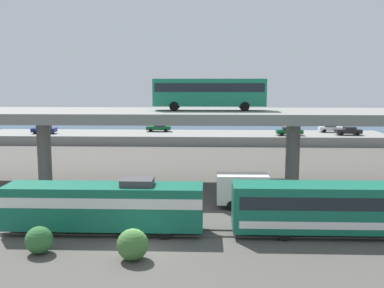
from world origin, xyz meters
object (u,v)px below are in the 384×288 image
(parked_car_0, at_px, (44,129))
(parked_car_1, at_px, (349,131))
(train_coach_lead, at_px, (374,207))
(parked_car_4, at_px, (331,128))
(train_locomotive, at_px, (94,204))
(transit_bus_on_overpass, at_px, (210,91))
(parked_car_2, at_px, (289,131))
(service_truck_west, at_px, (252,190))
(parked_car_3, at_px, (159,127))

(parked_car_0, xyz_separation_m, parked_car_1, (55.15, -0.14, 0.00))
(train_coach_lead, relative_size, parked_car_4, 4.64)
(train_locomotive, bearing_deg, train_coach_lead, -180.00)
(train_coach_lead, distance_m, parked_car_1, 50.72)
(transit_bus_on_overpass, height_order, parked_car_2, transit_bus_on_overpass)
(parked_car_1, bearing_deg, service_truck_west, 63.27)
(service_truck_west, xyz_separation_m, parked_car_1, (21.02, 41.74, 0.76))
(train_locomotive, height_order, parked_car_4, train_locomotive)
(train_coach_lead, distance_m, service_truck_west, 11.07)
(parked_car_0, distance_m, parked_car_2, 44.47)
(transit_bus_on_overpass, distance_m, service_truck_west, 13.01)
(train_locomotive, xyz_separation_m, parked_car_2, (22.86, 48.23, 0.21))
(service_truck_west, distance_m, parked_car_1, 46.74)
(train_locomotive, xyz_separation_m, transit_bus_on_overpass, (8.65, 16.29, 8.05))
(train_coach_lead, height_order, service_truck_west, train_coach_lead)
(train_locomotive, relative_size, service_truck_west, 2.33)
(transit_bus_on_overpass, xyz_separation_m, parked_car_0, (-30.25, 32.93, -7.85))
(train_coach_lead, bearing_deg, service_truck_west, -41.64)
(service_truck_west, xyz_separation_m, parked_car_2, (10.33, 40.88, 0.76))
(transit_bus_on_overpass, bearing_deg, train_coach_lead, -53.30)
(service_truck_west, xyz_separation_m, parked_car_4, (19.01, 46.21, 0.76))
(train_coach_lead, bearing_deg, parked_car_0, -49.27)
(train_coach_lead, distance_m, parked_car_0, 64.97)
(train_locomotive, bearing_deg, parked_car_1, -124.36)
(service_truck_west, distance_m, parked_car_0, 54.03)
(train_coach_lead, relative_size, parked_car_0, 4.79)
(transit_bus_on_overpass, relative_size, parked_car_1, 2.67)
(parked_car_0, height_order, parked_car_2, same)
(parked_car_2, bearing_deg, train_coach_lead, -92.45)
(train_coach_lead, xyz_separation_m, parked_car_4, (10.75, 53.55, 0.23))
(parked_car_1, relative_size, parked_car_4, 1.00)
(service_truck_west, height_order, parked_car_3, parked_car_3)
(transit_bus_on_overpass, bearing_deg, parked_car_2, 66.01)
(parked_car_1, height_order, parked_car_4, same)
(train_locomotive, relative_size, train_coach_lead, 0.76)
(train_locomotive, bearing_deg, transit_bus_on_overpass, -117.95)
(train_locomotive, height_order, parked_car_1, train_locomotive)
(transit_bus_on_overpass, bearing_deg, parked_car_1, 52.78)
(parked_car_0, bearing_deg, parked_car_2, 178.71)
(train_coach_lead, relative_size, parked_car_2, 4.50)
(parked_car_2, relative_size, parked_car_3, 1.01)
(train_locomotive, xyz_separation_m, parked_car_1, (33.55, 49.08, 0.21))
(train_coach_lead, relative_size, parked_car_1, 4.63)
(parked_car_1, bearing_deg, parked_car_4, -65.79)
(train_coach_lead, relative_size, service_truck_west, 3.06)
(train_locomotive, bearing_deg, parked_car_0, -66.31)
(parked_car_3, relative_size, parked_car_4, 1.02)
(train_coach_lead, xyz_separation_m, parked_car_3, (-21.75, 53.43, 0.23))
(train_locomotive, xyz_separation_m, parked_car_0, (-21.60, 49.23, 0.20))
(train_locomotive, height_order, parked_car_2, train_locomotive)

